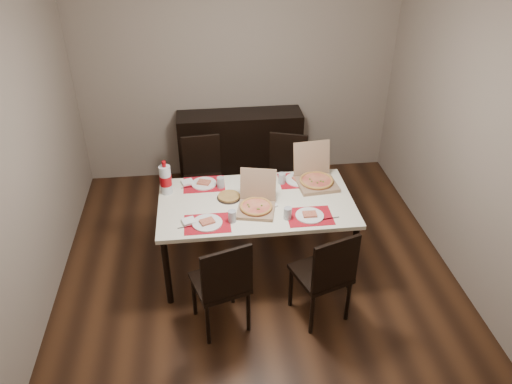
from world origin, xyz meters
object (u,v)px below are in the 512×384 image
pizza_box_center (257,204)px  chair_far_left (203,175)px  soda_bottle (166,180)px  dip_bowl (262,191)px  dining_table (256,207)px  chair_far_right (286,173)px  chair_near_right (326,273)px  sideboard (240,147)px  chair_near_left (223,283)px

pizza_box_center → chair_far_left: bearing=113.3°
pizza_box_center → soda_bottle: size_ratio=1.27×
pizza_box_center → dip_bowl: pizza_box_center is taller
dining_table → soda_bottle: 0.89m
chair_far_left → pizza_box_center: size_ratio=2.17×
pizza_box_center → soda_bottle: soda_bottle is taller
chair_far_right → dip_bowl: (-0.37, -0.74, 0.25)m
dip_bowl → soda_bottle: bearing=174.0°
chair_near_right → dining_table: bearing=122.0°
sideboard → chair_near_right: bearing=-78.7°
pizza_box_center → chair_near_right: bearing=-52.8°
sideboard → chair_near_left: (-0.37, -2.48, 0.06)m
chair_near_right → soda_bottle: 1.72m
chair_far_right → chair_near_right: bearing=-88.3°
chair_far_left → dip_bowl: size_ratio=8.96×
dip_bowl → soda_bottle: soda_bottle is taller
sideboard → dip_bowl: size_ratio=14.45×
chair_near_right → chair_far_right: same height
chair_near_right → chair_far_left: same height
chair_far_right → pizza_box_center: bearing=-114.0°
sideboard → dip_bowl: (0.08, -1.52, 0.31)m
pizza_box_center → dip_bowl: 0.30m
chair_far_left → pizza_box_center: pizza_box_center is taller
chair_near_left → dip_bowl: size_ratio=8.96×
chair_near_left → dip_bowl: bearing=65.1°
pizza_box_center → dip_bowl: bearing=72.5°
pizza_box_center → soda_bottle: (-0.81, 0.37, 0.09)m
chair_far_right → chair_near_left: bearing=-115.6°
chair_near_left → chair_near_right: size_ratio=1.00×
chair_far_left → dip_bowl: (0.55, -0.80, 0.25)m
sideboard → chair_far_left: (-0.47, -0.73, 0.06)m
sideboard → chair_far_right: bearing=-60.6°
sideboard → soda_bottle: 1.71m
chair_far_right → dip_bowl: 0.86m
chair_near_left → dining_table: bearing=65.5°
dining_table → soda_bottle: bearing=163.3°
dining_table → pizza_box_center: (-0.01, -0.13, 0.12)m
pizza_box_center → chair_near_left: bearing=-117.8°
chair_near_left → dip_bowl: (0.45, 0.96, 0.25)m
sideboard → pizza_box_center: 1.84m
chair_far_left → pizza_box_center: bearing=-66.7°
chair_far_right → pizza_box_center: size_ratio=2.17×
soda_bottle → chair_near_right: bearing=-38.2°
chair_far_left → chair_far_right: (0.92, -0.06, 0.00)m
sideboard → chair_far_left: chair_far_left is taller
dining_table → chair_far_left: (-0.48, 0.95, -0.17)m
dining_table → dip_bowl: (0.08, 0.15, 0.08)m
sideboard → dining_table: bearing=-89.9°
chair_near_left → chair_far_right: (0.81, 1.69, 0.00)m
chair_near_right → pizza_box_center: size_ratio=2.17×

